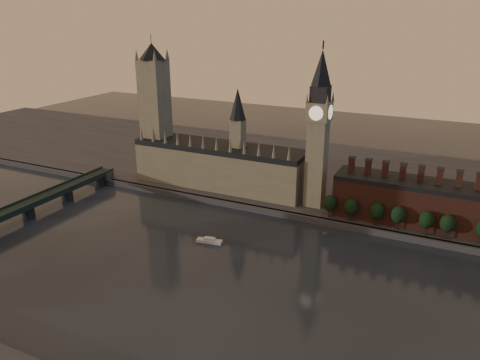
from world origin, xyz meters
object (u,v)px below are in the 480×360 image
Objects in this scene: westminster_bridge at (1,218)px; river_boat at (209,241)px; victoria_tower at (155,107)px; big_ben at (318,128)px.

river_boat is at bearing 17.89° from westminster_bridge.
victoria_tower is 133.21m from westminster_bridge.
big_ben is at bearing 50.83° from river_boat.
river_boat is at bearing -40.99° from victoria_tower.
big_ben is 6.83× the size of river_boat.
river_boat is (124.27, 40.12, -6.28)m from westminster_bridge.
victoria_tower is at bearing 73.44° from westminster_bridge.
river_boat is (-40.73, -72.58, -55.67)m from big_ben.
victoria_tower is 0.54× the size of westminster_bridge.
westminster_bridge is at bearing -106.56° from victoria_tower.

